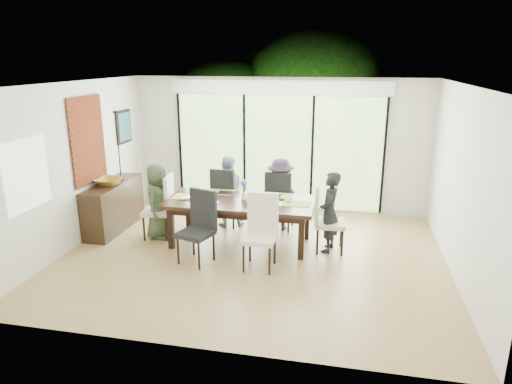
% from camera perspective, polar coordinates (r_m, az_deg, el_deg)
% --- Properties ---
extents(floor, '(6.00, 5.00, 0.01)m').
position_cam_1_polar(floor, '(7.40, -0.39, -8.02)').
color(floor, olive).
rests_on(floor, ground).
extents(ceiling, '(6.00, 5.00, 0.01)m').
position_cam_1_polar(ceiling, '(6.75, -0.44, 13.42)').
color(ceiling, white).
rests_on(ceiling, wall_back).
extents(wall_back, '(6.00, 0.02, 2.70)m').
position_cam_1_polar(wall_back, '(9.36, 2.80, 5.90)').
color(wall_back, beige).
rests_on(wall_back, floor).
extents(wall_front, '(6.00, 0.02, 2.70)m').
position_cam_1_polar(wall_front, '(4.64, -6.91, -5.33)').
color(wall_front, beige).
rests_on(wall_front, floor).
extents(wall_left, '(0.02, 5.00, 2.70)m').
position_cam_1_polar(wall_left, '(8.11, -21.72, 3.10)').
color(wall_left, beige).
rests_on(wall_left, floor).
extents(wall_right, '(0.02, 5.00, 2.70)m').
position_cam_1_polar(wall_right, '(6.99, 24.48, 0.77)').
color(wall_right, beige).
rests_on(wall_right, floor).
extents(glass_doors, '(4.20, 0.02, 2.30)m').
position_cam_1_polar(glass_doors, '(9.35, 2.75, 4.96)').
color(glass_doors, '#598C3F').
rests_on(glass_doors, wall_back).
extents(blinds_header, '(4.40, 0.06, 0.28)m').
position_cam_1_polar(blinds_header, '(9.17, 2.85, 12.93)').
color(blinds_header, white).
rests_on(blinds_header, wall_back).
extents(mullion_a, '(0.05, 0.04, 2.30)m').
position_cam_1_polar(mullion_a, '(9.88, -9.43, 5.38)').
color(mullion_a, black).
rests_on(mullion_a, wall_back).
extents(mullion_b, '(0.05, 0.04, 2.30)m').
position_cam_1_polar(mullion_b, '(9.48, -1.46, 5.12)').
color(mullion_b, black).
rests_on(mullion_b, wall_back).
extents(mullion_c, '(0.05, 0.04, 2.30)m').
position_cam_1_polar(mullion_c, '(9.27, 7.04, 4.74)').
color(mullion_c, black).
rests_on(mullion_c, wall_back).
extents(mullion_d, '(0.05, 0.04, 2.30)m').
position_cam_1_polar(mullion_d, '(9.26, 15.71, 4.24)').
color(mullion_d, black).
rests_on(mullion_d, wall_back).
extents(side_window, '(0.02, 0.90, 1.00)m').
position_cam_1_polar(side_window, '(7.12, -26.75, 1.98)').
color(side_window, '#8CAD7F').
rests_on(side_window, wall_left).
extents(deck, '(6.00, 1.80, 0.10)m').
position_cam_1_polar(deck, '(10.56, 3.45, -0.72)').
color(deck, brown).
rests_on(deck, ground).
extents(rail_top, '(6.00, 0.08, 0.06)m').
position_cam_1_polar(rail_top, '(11.17, 4.09, 3.42)').
color(rail_top, brown).
rests_on(rail_top, deck).
extents(foliage_left, '(3.20, 3.20, 3.20)m').
position_cam_1_polar(foliage_left, '(12.32, -3.60, 8.87)').
color(foliage_left, '#14380F').
rests_on(foliage_left, ground).
extents(foliage_mid, '(4.00, 4.00, 4.00)m').
position_cam_1_polar(foliage_mid, '(12.49, 7.06, 10.54)').
color(foliage_mid, '#14380F').
rests_on(foliage_mid, ground).
extents(foliage_right, '(2.80, 2.80, 2.80)m').
position_cam_1_polar(foliage_right, '(11.75, 15.47, 7.05)').
color(foliage_right, '#14380F').
rests_on(foliage_right, ground).
extents(foliage_far, '(3.60, 3.60, 3.60)m').
position_cam_1_polar(foliage_far, '(13.32, 2.94, 10.23)').
color(foliage_far, '#14380F').
rests_on(foliage_far, ground).
extents(table_top, '(2.47, 1.13, 0.06)m').
position_cam_1_polar(table_top, '(7.63, -1.97, -1.27)').
color(table_top, black).
rests_on(table_top, floor).
extents(table_apron, '(2.27, 0.93, 0.10)m').
position_cam_1_polar(table_apron, '(7.65, -1.97, -1.93)').
color(table_apron, black).
rests_on(table_apron, floor).
extents(table_leg_fl, '(0.09, 0.09, 0.71)m').
position_cam_1_polar(table_leg_fl, '(7.69, -10.58, -4.45)').
color(table_leg_fl, black).
rests_on(table_leg_fl, floor).
extents(table_leg_fr, '(0.09, 0.09, 0.71)m').
position_cam_1_polar(table_leg_fr, '(7.19, 5.69, -5.75)').
color(table_leg_fr, black).
rests_on(table_leg_fr, floor).
extents(table_leg_bl, '(0.09, 0.09, 0.71)m').
position_cam_1_polar(table_leg_bl, '(8.44, -8.41, -2.43)').
color(table_leg_bl, black).
rests_on(table_leg_bl, floor).
extents(table_leg_br, '(0.09, 0.09, 0.71)m').
position_cam_1_polar(table_leg_br, '(7.99, 6.35, -3.45)').
color(table_leg_br, black).
rests_on(table_leg_br, floor).
extents(chair_left_end, '(0.53, 0.53, 1.13)m').
position_cam_1_polar(chair_left_end, '(8.15, -12.28, -1.76)').
color(chair_left_end, beige).
rests_on(chair_left_end, floor).
extents(chair_right_end, '(0.51, 0.51, 1.13)m').
position_cam_1_polar(chair_right_end, '(7.49, 9.29, -3.23)').
color(chair_right_end, beige).
rests_on(chair_right_end, floor).
extents(chair_far_left, '(0.54, 0.54, 1.13)m').
position_cam_1_polar(chair_far_left, '(8.57, -3.56, -0.50)').
color(chair_far_left, black).
rests_on(chair_far_left, floor).
extents(chair_far_right, '(0.50, 0.50, 1.13)m').
position_cam_1_polar(chair_far_right, '(8.37, 3.06, -0.90)').
color(chair_far_right, black).
rests_on(chair_far_right, floor).
extents(chair_near_left, '(0.60, 0.60, 1.13)m').
position_cam_1_polar(chair_near_left, '(7.03, -7.60, -4.48)').
color(chair_near_left, black).
rests_on(chair_near_left, floor).
extents(chair_near_right, '(0.49, 0.49, 1.13)m').
position_cam_1_polar(chair_near_right, '(6.78, 0.44, -5.13)').
color(chair_near_right, silver).
rests_on(chair_near_right, floor).
extents(person_left_end, '(0.39, 0.62, 1.33)m').
position_cam_1_polar(person_left_end, '(8.11, -12.19, -1.12)').
color(person_left_end, '#36452E').
rests_on(person_left_end, floor).
extents(person_right_end, '(0.47, 0.67, 1.33)m').
position_cam_1_polar(person_right_end, '(7.46, 9.17, -2.51)').
color(person_right_end, black).
rests_on(person_right_end, floor).
extents(person_far_left, '(0.70, 0.53, 1.33)m').
position_cam_1_polar(person_far_left, '(8.53, -3.61, 0.09)').
color(person_far_left, '#7D97B5').
rests_on(person_far_left, floor).
extents(person_far_right, '(0.65, 0.44, 1.33)m').
position_cam_1_polar(person_far_right, '(8.33, 3.05, -0.30)').
color(person_far_right, '#292131').
rests_on(person_far_right, floor).
extents(placemat_left, '(0.45, 0.33, 0.01)m').
position_cam_1_polar(placemat_left, '(7.88, -8.70, -0.59)').
color(placemat_left, '#8CA73B').
rests_on(placemat_left, table_top).
extents(placemat_right, '(0.45, 0.33, 0.01)m').
position_cam_1_polar(placemat_right, '(7.46, 5.14, -1.46)').
color(placemat_right, '#70A139').
rests_on(placemat_right, table_top).
extents(placemat_far_l, '(0.45, 0.33, 0.01)m').
position_cam_1_polar(placemat_far_l, '(8.10, -4.41, 0.01)').
color(placemat_far_l, '#8DBF44').
rests_on(placemat_far_l, table_top).
extents(placemat_far_r, '(0.45, 0.33, 0.01)m').
position_cam_1_polar(placemat_far_r, '(7.89, 2.59, -0.41)').
color(placemat_far_r, '#84B741').
rests_on(placemat_far_r, table_top).
extents(placemat_paper, '(0.45, 0.33, 0.01)m').
position_cam_1_polar(placemat_paper, '(7.49, -6.61, -1.44)').
color(placemat_paper, white).
rests_on(placemat_paper, table_top).
extents(tablet_far_l, '(0.27, 0.19, 0.01)m').
position_cam_1_polar(tablet_far_l, '(8.02, -3.82, -0.07)').
color(tablet_far_l, black).
rests_on(tablet_far_l, table_top).
extents(tablet_far_r, '(0.25, 0.18, 0.01)m').
position_cam_1_polar(tablet_far_r, '(7.85, 2.17, -0.43)').
color(tablet_far_r, black).
rests_on(tablet_far_r, table_top).
extents(papers, '(0.31, 0.23, 0.00)m').
position_cam_1_polar(papers, '(7.44, 3.18, -1.47)').
color(papers, white).
rests_on(papers, table_top).
extents(platter_base, '(0.27, 0.27, 0.02)m').
position_cam_1_polar(platter_base, '(7.48, -6.62, -1.32)').
color(platter_base, white).
rests_on(platter_base, table_top).
extents(platter_snacks, '(0.21, 0.21, 0.01)m').
position_cam_1_polar(platter_snacks, '(7.48, -6.62, -1.19)').
color(platter_snacks, '#C34916').
rests_on(platter_snacks, table_top).
extents(vase, '(0.08, 0.08, 0.12)m').
position_cam_1_polar(vase, '(7.63, -1.53, -0.51)').
color(vase, silver).
rests_on(vase, table_top).
extents(hyacinth_stems, '(0.04, 0.04, 0.16)m').
position_cam_1_polar(hyacinth_stems, '(7.60, -1.53, 0.38)').
color(hyacinth_stems, '#337226').
rests_on(hyacinth_stems, table_top).
extents(hyacinth_blooms, '(0.11, 0.11, 0.11)m').
position_cam_1_polar(hyacinth_blooms, '(7.57, -1.54, 1.13)').
color(hyacinth_blooms, '#4554AE').
rests_on(hyacinth_blooms, table_top).
extents(laptop, '(0.40, 0.38, 0.03)m').
position_cam_1_polar(laptop, '(7.76, -8.27, -0.78)').
color(laptop, silver).
rests_on(laptop, table_top).
extents(cup_a, '(0.18, 0.18, 0.10)m').
position_cam_1_polar(cup_a, '(7.93, -6.65, -0.07)').
color(cup_a, white).
rests_on(cup_a, table_top).
extents(cup_b, '(0.14, 0.14, 0.09)m').
position_cam_1_polar(cup_b, '(7.48, -1.04, -0.99)').
color(cup_b, white).
rests_on(cup_b, table_top).
extents(cup_c, '(0.14, 0.14, 0.10)m').
position_cam_1_polar(cup_c, '(7.56, 4.11, -0.83)').
color(cup_c, white).
rests_on(cup_c, table_top).
extents(book, '(0.23, 0.27, 0.02)m').
position_cam_1_polar(book, '(7.61, -0.06, -0.98)').
color(book, white).
rests_on(book, table_top).
extents(sideboard, '(0.44, 1.56, 0.88)m').
position_cam_1_polar(sideboard, '(8.78, -17.33, -1.69)').
color(sideboard, black).
rests_on(sideboard, floor).
extents(bowl, '(0.47, 0.47, 0.11)m').
position_cam_1_polar(bowl, '(8.56, -17.93, 1.27)').
color(bowl, olive).
rests_on(bowl, sideboard).
extents(candlestick_base, '(0.10, 0.10, 0.04)m').
position_cam_1_polar(candlestick_base, '(8.95, -16.52, 1.79)').
color(candlestick_base, black).
rests_on(candlestick_base, sideboard).
extents(candlestick_shaft, '(0.02, 0.02, 1.22)m').
position_cam_1_polar(candlestick_shaft, '(8.83, -16.85, 5.66)').
color(candlestick_shaft, black).
rests_on(candlestick_shaft, sideboard).
extents(candlestick_pan, '(0.10, 0.10, 0.03)m').
position_cam_1_polar(candlestick_pan, '(8.74, -17.18, 9.56)').
color(candlestick_pan, black).
rests_on(candlestick_pan, sideboard).
extents(candle, '(0.04, 0.04, 0.10)m').
position_cam_1_polar(candle, '(8.73, -17.21, 9.94)').
color(candle, silver).
rests_on(candle, sideboard).
extents(tapestry, '(0.02, 1.00, 1.50)m').
position_cam_1_polar(tapestry, '(8.36, -20.27, 6.06)').
color(tapestry, maroon).
rests_on(tapestry, wall_left).
extents(art_frame, '(0.03, 0.55, 0.65)m').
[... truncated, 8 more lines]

